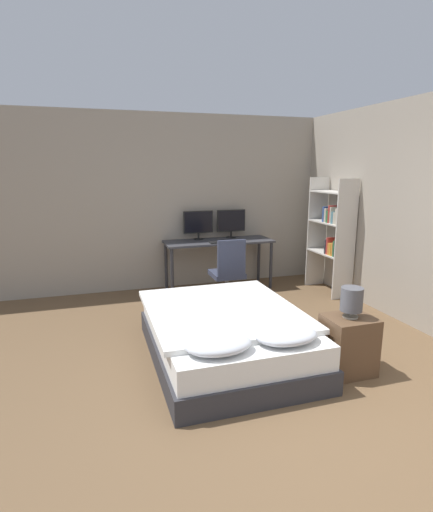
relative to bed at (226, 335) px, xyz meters
The scene contains 13 objects.
ground_plane 1.40m from the bed, 77.94° to the right, with size 20.00×20.00×0.00m, color brown.
wall_back 2.90m from the bed, 83.82° to the left, with size 12.00×0.06×2.70m.
wall_side_right 2.69m from the bed, ahead, with size 0.06×12.00×2.70m.
bed is the anchor object (origin of this frame).
nightstand 1.17m from the bed, 31.50° to the right, with size 0.44×0.38×0.55m.
bedside_lamp 1.26m from the bed, 31.50° to the right, with size 0.20×0.20×0.28m.
desk 2.43m from the bed, 74.00° to the left, with size 1.69×0.59×0.78m.
monitor_left 2.64m from the bed, 81.20° to the left, with size 0.47×0.16×0.45m.
monitor_right 2.77m from the bed, 69.46° to the left, with size 0.47×0.16×0.45m.
keyboard 2.28m from the bed, 72.66° to the left, with size 0.39×0.13×0.02m.
computer_mouse 2.38m from the bed, 65.86° to the left, with size 0.07×0.05×0.04m.
office_chair 1.65m from the bed, 70.19° to the left, with size 0.52×0.52×0.94m.
bookshelf 2.82m from the bed, 35.02° to the left, with size 0.33×0.79×1.74m.
Camera 1 is at (-1.50, -2.19, 1.90)m, focal length 28.00 mm.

